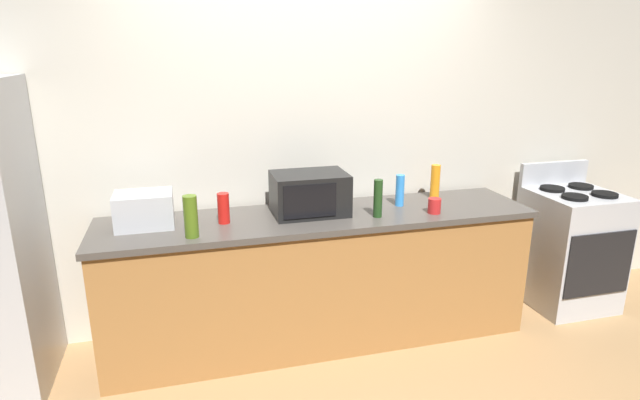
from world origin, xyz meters
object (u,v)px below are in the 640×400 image
bottle_spray_cleaner (400,190)px  bottle_wine (378,198)px  stove_range (570,248)px  bottle_hot_sauce (224,208)px  mug_red (434,206)px  bottle_dish_soap (435,182)px  microwave (310,193)px  toaster_oven (144,210)px  bottle_olive_oil (191,217)px

bottle_spray_cleaner → bottle_wine: bottle_wine is taller
stove_range → bottle_hot_sauce: size_ratio=5.67×
mug_red → bottle_spray_cleaner: bearing=125.5°
bottle_dish_soap → bottle_wine: bearing=-151.6°
bottle_dish_soap → bottle_spray_cleaner: size_ratio=1.13×
stove_range → bottle_wine: bottle_wine is taller
bottle_hot_sauce → bottle_wine: size_ratio=0.77×
microwave → toaster_oven: bearing=179.3°
bottle_wine → bottle_hot_sauce: bearing=172.0°
microwave → bottle_wine: size_ratio=1.95×
microwave → bottle_olive_oil: size_ratio=1.95×
bottle_hot_sauce → bottle_spray_cleaner: bottle_spray_cleaner is taller
bottle_olive_oil → bottle_spray_cleaner: bearing=10.5°
bottle_dish_soap → bottle_wine: bottle_wine is taller
bottle_hot_sauce → microwave: bearing=5.0°
bottle_wine → stove_range: bearing=4.7°
bottle_dish_soap → bottle_hot_sauce: size_ratio=1.28×
microwave → bottle_dish_soap: size_ratio=1.97×
stove_range → bottle_wine: size_ratio=4.39×
toaster_oven → mug_red: toaster_oven is taller
bottle_dish_soap → bottle_hot_sauce: (-1.52, -0.17, -0.03)m
toaster_oven → stove_range: bearing=-1.1°
bottle_dish_soap → bottle_spray_cleaner: (-0.32, -0.11, -0.01)m
stove_range → bottle_wine: (-1.65, -0.14, 0.56)m
bottle_dish_soap → bottle_spray_cleaner: 0.34m
toaster_oven → bottle_wine: bottle_wine is taller
bottle_dish_soap → stove_range: bearing=-8.5°
stove_range → mug_red: size_ratio=10.85×
microwave → mug_red: (0.79, -0.21, -0.09)m
bottle_dish_soap → mug_red: 0.37m
microwave → mug_red: 0.82m
stove_range → bottle_spray_cleaner: size_ratio=4.98×
stove_range → bottle_wine: 1.75m
stove_range → bottle_dish_soap: size_ratio=4.42×
bottle_hot_sauce → bottle_olive_oil: size_ratio=0.77×
stove_range → microwave: (-2.06, 0.05, 0.57)m
microwave → bottle_spray_cleaner: microwave is taller
toaster_oven → bottle_olive_oil: (0.27, -0.26, 0.02)m
bottle_spray_cleaner → bottle_olive_oil: (-1.40, -0.26, 0.02)m
bottle_dish_soap → bottle_spray_cleaner: bearing=-161.1°
bottle_hot_sauce → bottle_wine: (0.96, -0.14, 0.03)m
microwave → bottle_hot_sauce: 0.56m
bottle_olive_oil → bottle_wine: same height
microwave → bottle_olive_oil: (-0.76, -0.25, -0.01)m
stove_range → bottle_olive_oil: bottle_olive_oil is taller
microwave → bottle_wine: 0.44m
microwave → mug_red: microwave is taller
microwave → bottle_olive_oil: 0.80m
bottle_olive_oil → bottle_dish_soap: bearing=12.1°
mug_red → bottle_dish_soap: bearing=62.8°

